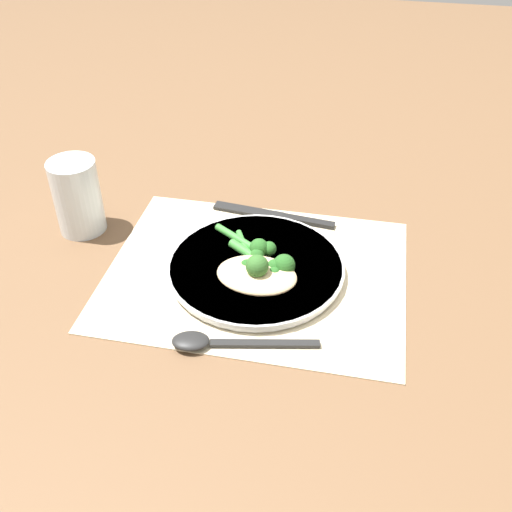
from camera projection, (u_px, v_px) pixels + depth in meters
The scene contains 11 objects.
ground_plane at pixel (256, 274), 0.87m from camera, with size 3.00×3.00×0.00m, color brown.
placemat at pixel (256, 273), 0.87m from camera, with size 0.43×0.34×0.00m.
plate at pixel (256, 267), 0.86m from camera, with size 0.26×0.26×0.01m.
chicken_fillet at pixel (257, 275), 0.83m from camera, with size 0.12×0.09×0.02m.
pesto_dollop_primary at pixel (257, 266), 0.81m from camera, with size 0.03×0.03×0.03m.
broccoli_stalk_left at pixel (273, 265), 0.84m from camera, with size 0.11×0.08×0.03m.
broccoli_stalk_rear at pixel (249, 261), 0.85m from camera, with size 0.05×0.10×0.02m.
broccoli_stalk_front at pixel (257, 247), 0.88m from camera, with size 0.10×0.08×0.03m.
knife at pixel (275, 215), 0.98m from camera, with size 0.20×0.04×0.01m.
spoon at pixel (210, 342), 0.75m from camera, with size 0.19×0.06×0.01m.
water_glass at pixel (77, 197), 0.93m from camera, with size 0.07×0.07×0.12m.
Camera 1 is at (0.13, -0.66, 0.56)m, focal length 42.00 mm.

